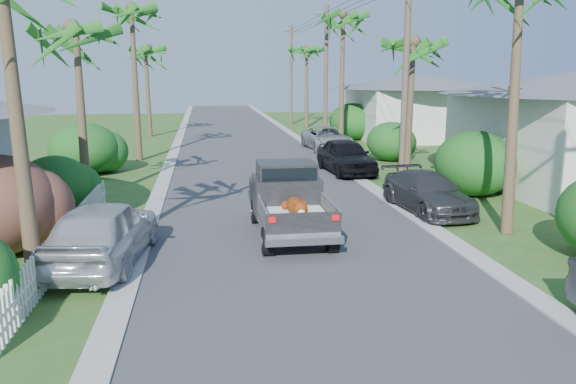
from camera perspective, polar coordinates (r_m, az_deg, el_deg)
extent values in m
plane|color=#305520|center=(10.45, 6.25, -14.39)|extent=(120.00, 120.00, 0.00)
cube|color=#38383A|center=(34.45, -4.32, 4.18)|extent=(8.00, 100.00, 0.02)
cube|color=#A5A39E|center=(34.40, -11.50, 4.00)|extent=(0.60, 100.00, 0.06)
cube|color=#A5A39E|center=(35.01, 2.73, 4.36)|extent=(0.60, 100.00, 0.06)
cylinder|color=black|center=(14.54, -2.08, -5.04)|extent=(0.28, 0.76, 0.76)
cylinder|color=black|center=(14.82, 4.49, -4.75)|extent=(0.28, 0.76, 0.76)
cylinder|color=black|center=(17.66, -3.26, -2.00)|extent=(0.28, 0.76, 0.76)
cylinder|color=black|center=(17.89, 2.17, -1.80)|extent=(0.28, 0.76, 0.76)
cube|color=slate|center=(15.21, 0.83, -3.33)|extent=(1.90, 2.40, 0.24)
cube|color=slate|center=(15.00, -2.64, -2.07)|extent=(0.06, 2.40, 0.55)
cube|color=slate|center=(15.28, 4.24, -1.82)|extent=(0.06, 2.40, 0.55)
cube|color=black|center=(14.00, 1.61, -3.16)|extent=(1.92, 0.08, 0.52)
cube|color=silver|center=(13.97, 1.71, -5.03)|extent=(1.98, 0.18, 0.18)
cube|color=red|center=(13.81, -1.63, -2.86)|extent=(0.18, 0.05, 0.14)
cube|color=red|center=(14.08, 4.86, -2.60)|extent=(0.18, 0.05, 0.14)
cube|color=black|center=(16.88, -0.18, -0.29)|extent=(1.94, 1.65, 1.10)
cube|color=black|center=(16.74, -0.18, 2.15)|extent=(1.70, 1.35, 0.55)
cube|color=black|center=(16.10, 0.16, 1.64)|extent=(1.60, 0.05, 0.45)
cube|color=black|center=(18.12, -0.75, 0.07)|extent=(1.94, 1.20, 0.80)
cube|color=white|center=(15.16, 0.83, -2.60)|extent=(1.70, 2.10, 0.16)
ellipsoid|color=#E15212|center=(15.18, 0.77, -1.42)|extent=(0.48, 1.25, 0.43)
sphere|color=#E15212|center=(14.44, 1.25, -1.78)|extent=(0.40, 0.40, 0.40)
ellipsoid|color=white|center=(15.20, 0.77, -1.78)|extent=(0.32, 0.86, 0.18)
imported|color=#2E3033|center=(19.69, 13.98, -0.07)|extent=(2.23, 4.65, 1.31)
imported|color=black|center=(26.70, 5.90, 3.63)|extent=(2.22, 4.84, 1.61)
imported|color=#ADAFB5|center=(34.80, 3.97, 5.42)|extent=(2.56, 5.18, 1.41)
imported|color=silver|center=(14.49, -18.29, -3.91)|extent=(2.53, 5.01, 1.64)
cone|color=brown|center=(12.66, -25.74, 5.67)|extent=(0.36, 0.71, 7.01)
cone|color=brown|center=(21.54, -20.24, 7.14)|extent=(0.36, 0.61, 6.21)
cone|color=brown|center=(31.25, -15.23, 10.36)|extent=(0.36, 0.36, 8.00)
cone|color=brown|center=(43.26, -14.04, 9.74)|extent=(0.36, 0.75, 6.51)
cone|color=brown|center=(17.43, 21.94, 8.21)|extent=(0.36, 0.73, 7.51)
cone|color=brown|center=(25.75, 12.26, 8.03)|extent=(0.36, 0.54, 6.01)
cone|color=brown|center=(36.11, 5.50, 11.03)|extent=(0.36, 0.36, 8.20)
cone|color=brown|center=(49.87, 1.90, 10.50)|extent=(0.36, 0.63, 6.81)
ellipsoid|color=#1E4A15|center=(20.01, -22.62, 0.56)|extent=(2.40, 2.64, 2.00)
ellipsoid|color=#1E4A15|center=(27.82, -19.95, 4.13)|extent=(3.20, 3.52, 2.40)
ellipsoid|color=#1E4A15|center=(22.77, 18.44, 2.79)|extent=(3.00, 3.30, 2.50)
ellipsoid|color=#1E4A15|center=(30.91, 10.42, 5.08)|extent=(2.60, 2.86, 2.10)
ellipsoid|color=#1E4A15|center=(40.56, 6.55, 7.13)|extent=(3.20, 3.52, 2.60)
cube|color=white|center=(15.53, -21.38, -4.32)|extent=(0.10, 11.00, 1.00)
cube|color=silver|center=(42.09, 13.21, 7.75)|extent=(9.00, 8.00, 3.60)
cone|color=#595B60|center=(42.00, 13.36, 10.88)|extent=(6.48, 6.48, 1.00)
cylinder|color=brown|center=(23.48, 11.84, 11.37)|extent=(0.26, 0.26, 9.00)
cylinder|color=brown|center=(37.91, 3.87, 11.70)|extent=(0.26, 0.26, 9.00)
cube|color=brown|center=(38.10, 3.96, 17.57)|extent=(1.60, 0.10, 0.10)
cylinder|color=brown|center=(52.67, 0.33, 11.77)|extent=(0.26, 0.26, 9.00)
cube|color=brown|center=(52.80, 0.33, 16.01)|extent=(1.60, 0.10, 0.10)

